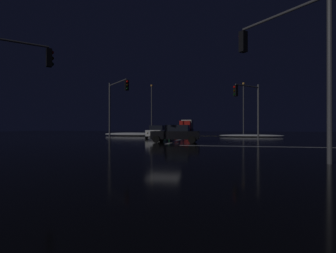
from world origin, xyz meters
name	(u,v)px	position (x,y,z in m)	size (l,w,h in m)	color
ground	(164,146)	(0.00, 0.00, -0.05)	(120.00, 120.00, 0.10)	black
stop_line_north	(179,140)	(0.00, 7.75, 0.00)	(0.35, 13.24, 0.01)	white
centre_line_ns	(190,136)	(0.00, 19.35, 0.00)	(22.00, 0.15, 0.01)	yellow
crosswalk_bar_east	(273,147)	(7.85, 0.00, 0.00)	(13.24, 0.40, 0.01)	white
snow_bank_left_curb	(134,134)	(-8.55, 17.76, 0.27)	(9.53, 1.50, 0.54)	white
snow_bank_right_curb	(250,136)	(8.55, 17.26, 0.18)	(8.76, 1.50, 0.37)	white
sedan_white	(157,132)	(-3.14, 10.81, 0.80)	(2.02, 4.33, 1.57)	silver
sedan_green	(166,131)	(-3.38, 17.48, 0.80)	(2.02, 4.33, 1.57)	#14512D
sedan_red	(175,130)	(-3.00, 22.87, 0.80)	(2.02, 4.33, 1.57)	maroon
sedan_blue	(179,130)	(-3.14, 28.37, 0.80)	(2.02, 4.33, 1.57)	navy
sedan_gray	(182,130)	(-3.36, 34.03, 0.80)	(2.02, 4.33, 1.57)	slate
box_truck	(187,126)	(-3.16, 41.09, 1.71)	(2.68, 8.28, 3.08)	red
sedan_black_crossing	(176,134)	(0.41, 3.31, 0.80)	(4.33, 2.02, 1.57)	black
traffic_signal_se	(287,53)	(6.98, -6.98, 4.58)	(3.15, 3.15, 6.67)	#4C4C51
traffic_signal_ne	(249,101)	(7.07, 7.07, 3.94)	(2.74, 2.74, 5.74)	#4C4C51
traffic_signal_nw	(116,98)	(-6.74, 6.74, 4.49)	(3.67, 3.67, 6.47)	#4C4C51
traffic_signal_sw	(7,72)	(-7.09, -7.09, 4.36)	(2.83, 2.83, 6.37)	#4C4C51
streetlamp_right_far	(243,105)	(8.85, 29.35, 5.55)	(0.44, 0.44, 9.70)	#424247
streetlamp_left_far	(152,106)	(-8.85, 29.35, 5.65)	(0.44, 0.44, 9.89)	#424247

